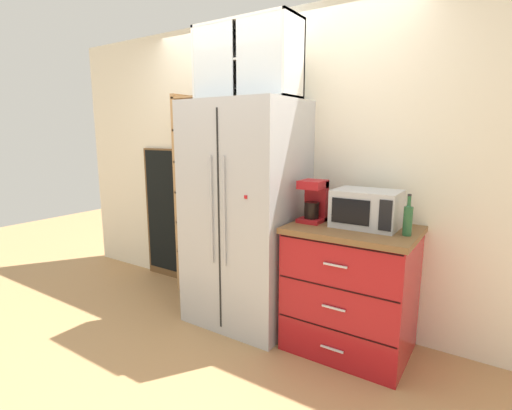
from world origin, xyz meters
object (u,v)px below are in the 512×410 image
object	(u,v)px
microwave	(367,209)
chalkboard_menu	(167,214)
mug_navy	(358,218)
bottle_green	(408,217)
coffee_maker	(314,201)
refrigerator	(246,215)

from	to	relation	value
microwave	chalkboard_menu	size ratio (longest dim) A/B	0.31
mug_navy	bottle_green	size ratio (longest dim) A/B	0.46
coffee_maker	refrigerator	bearing A→B (deg)	-175.88
bottle_green	chalkboard_menu	distance (m)	2.57
coffee_maker	mug_navy	world-z (taller)	coffee_maker
microwave	coffee_maker	xyz separation A→B (m)	(-0.38, -0.04, 0.03)
mug_navy	refrigerator	bearing A→B (deg)	-172.73
microwave	bottle_green	world-z (taller)	bottle_green
refrigerator	coffee_maker	xyz separation A→B (m)	(0.59, 0.04, 0.17)
coffee_maker	mug_navy	distance (m)	0.34
microwave	coffee_maker	bearing A→B (deg)	-173.69
chalkboard_menu	bottle_green	bearing A→B (deg)	-7.27
mug_navy	bottle_green	xyz separation A→B (m)	(0.36, -0.11, 0.07)
refrigerator	chalkboard_menu	distance (m)	1.33
refrigerator	chalkboard_menu	size ratio (longest dim) A/B	1.29
mug_navy	bottle_green	bearing A→B (deg)	-17.18
bottle_green	microwave	bearing A→B (deg)	164.53
mug_navy	chalkboard_menu	distance (m)	2.20
refrigerator	chalkboard_menu	world-z (taller)	refrigerator
refrigerator	microwave	size ratio (longest dim) A/B	4.13
refrigerator	mug_navy	distance (m)	0.91
mug_navy	bottle_green	world-z (taller)	bottle_green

